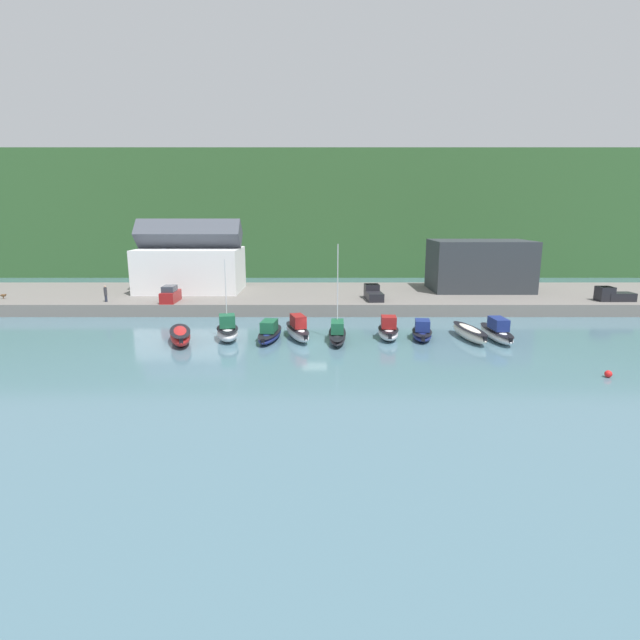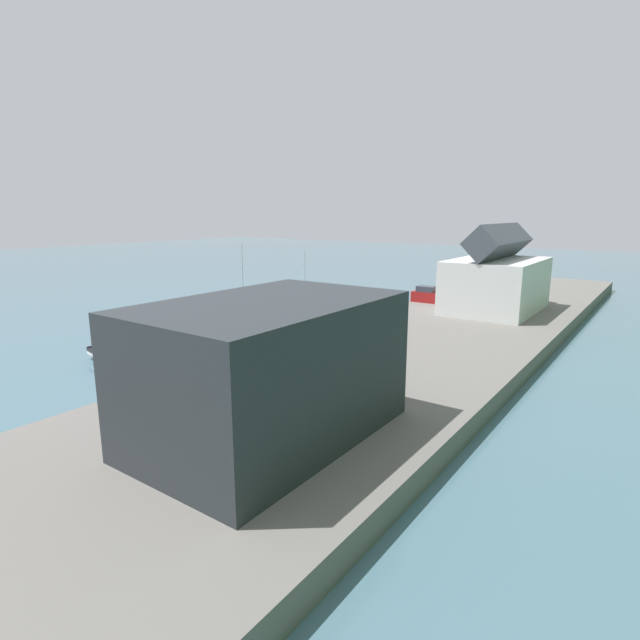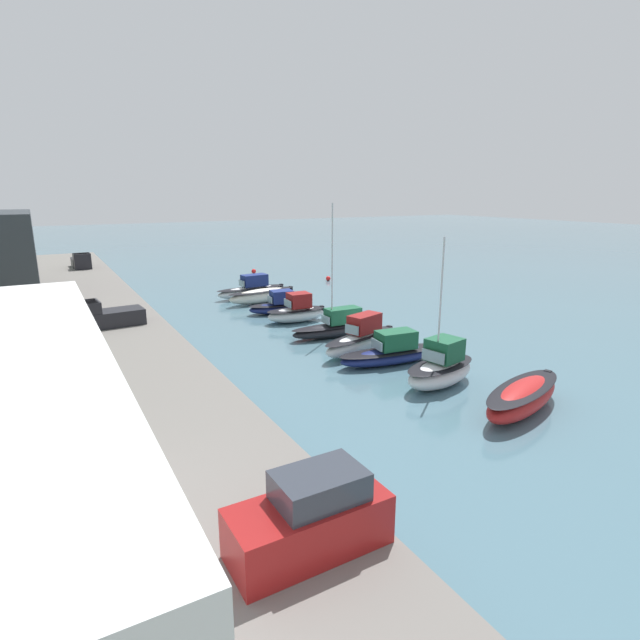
{
  "view_description": "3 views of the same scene",
  "coord_description": "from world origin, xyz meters",
  "px_view_note": "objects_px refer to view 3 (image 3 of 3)",
  "views": [
    {
      "loc": [
        0.54,
        -49.26,
        13.2
      ],
      "look_at": [
        0.31,
        4.8,
        1.37
      ],
      "focal_mm": 28.0,
      "sensor_mm": 36.0,
      "label": 1
    },
    {
      "loc": [
        43.28,
        41.8,
        13.41
      ],
      "look_at": [
        -2.58,
        8.94,
        1.23
      ],
      "focal_mm": 28.0,
      "sensor_mm": 36.0,
      "label": 2
    },
    {
      "loc": [
        -28.84,
        20.27,
        10.63
      ],
      "look_at": [
        0.83,
        3.49,
        1.9
      ],
      "focal_mm": 28.0,
      "sensor_mm": 36.0,
      "label": 3
    }
  ],
  "objects_px": {
    "moored_boat_6": "(280,305)",
    "pickup_truck_1": "(101,316)",
    "moored_boat_2": "(392,352)",
    "moored_boat_1": "(441,368)",
    "moored_boat_4": "(339,326)",
    "moored_boat_8": "(252,289)",
    "moored_boat_5": "(297,311)",
    "moored_boat_7": "(262,295)",
    "mooring_buoy_0": "(328,278)",
    "moored_boat_3": "(362,339)",
    "pickup_truck_0": "(81,261)",
    "mooring_buoy_1": "(254,271)",
    "moored_boat_0": "(523,397)",
    "parked_car_0": "(311,518)"
  },
  "relations": [
    {
      "from": "moored_boat_3",
      "to": "pickup_truck_1",
      "type": "xyz_separation_m",
      "value": [
        9.5,
        15.29,
        1.44
      ]
    },
    {
      "from": "moored_boat_0",
      "to": "moored_boat_6",
      "type": "bearing_deg",
      "value": -13.17
    },
    {
      "from": "moored_boat_4",
      "to": "parked_car_0",
      "type": "relative_size",
      "value": 2.36
    },
    {
      "from": "moored_boat_1",
      "to": "moored_boat_2",
      "type": "distance_m",
      "value": 4.42
    },
    {
      "from": "moored_boat_8",
      "to": "moored_boat_1",
      "type": "bearing_deg",
      "value": 177.15
    },
    {
      "from": "mooring_buoy_0",
      "to": "moored_boat_1",
      "type": "bearing_deg",
      "value": 160.0
    },
    {
      "from": "moored_boat_7",
      "to": "mooring_buoy_0",
      "type": "bearing_deg",
      "value": -65.98
    },
    {
      "from": "moored_boat_6",
      "to": "mooring_buoy_0",
      "type": "relative_size",
      "value": 10.01
    },
    {
      "from": "moored_boat_5",
      "to": "moored_boat_7",
      "type": "relative_size",
      "value": 0.7
    },
    {
      "from": "mooring_buoy_0",
      "to": "moored_boat_3",
      "type": "bearing_deg",
      "value": 154.18
    },
    {
      "from": "moored_boat_4",
      "to": "moored_boat_8",
      "type": "distance_m",
      "value": 16.67
    },
    {
      "from": "moored_boat_6",
      "to": "moored_boat_8",
      "type": "height_order",
      "value": "moored_boat_8"
    },
    {
      "from": "moored_boat_0",
      "to": "moored_boat_4",
      "type": "bearing_deg",
      "value": -14.01
    },
    {
      "from": "moored_boat_3",
      "to": "moored_boat_6",
      "type": "distance_m",
      "value": 13.13
    },
    {
      "from": "moored_boat_5",
      "to": "moored_boat_8",
      "type": "relative_size",
      "value": 0.69
    },
    {
      "from": "moored_boat_4",
      "to": "moored_boat_8",
      "type": "height_order",
      "value": "moored_boat_4"
    },
    {
      "from": "parked_car_0",
      "to": "pickup_truck_0",
      "type": "distance_m",
      "value": 58.13
    },
    {
      "from": "moored_boat_1",
      "to": "moored_boat_8",
      "type": "xyz_separation_m",
      "value": [
        28.13,
        0.04,
        -0.15
      ]
    },
    {
      "from": "pickup_truck_0",
      "to": "mooring_buoy_1",
      "type": "height_order",
      "value": "pickup_truck_0"
    },
    {
      "from": "mooring_buoy_0",
      "to": "moored_boat_2",
      "type": "bearing_deg",
      "value": 157.1
    },
    {
      "from": "moored_boat_5",
      "to": "moored_boat_7",
      "type": "height_order",
      "value": "moored_boat_5"
    },
    {
      "from": "moored_boat_2",
      "to": "mooring_buoy_1",
      "type": "xyz_separation_m",
      "value": [
        38.58,
        -6.24,
        -0.44
      ]
    },
    {
      "from": "moored_boat_2",
      "to": "moored_boat_4",
      "type": "bearing_deg",
      "value": 3.49
    },
    {
      "from": "moored_boat_1",
      "to": "moored_boat_3",
      "type": "distance_m",
      "value": 7.31
    },
    {
      "from": "moored_boat_7",
      "to": "mooring_buoy_0",
      "type": "xyz_separation_m",
      "value": [
        7.73,
        -12.13,
        -0.45
      ]
    },
    {
      "from": "moored_boat_5",
      "to": "moored_boat_8",
      "type": "bearing_deg",
      "value": 0.9
    },
    {
      "from": "moored_boat_0",
      "to": "moored_boat_5",
      "type": "relative_size",
      "value": 1.37
    },
    {
      "from": "moored_boat_2",
      "to": "moored_boat_1",
      "type": "bearing_deg",
      "value": -172.4
    },
    {
      "from": "moored_boat_4",
      "to": "pickup_truck_0",
      "type": "relative_size",
      "value": 2.08
    },
    {
      "from": "moored_boat_4",
      "to": "moored_boat_2",
      "type": "bearing_deg",
      "value": 178.79
    },
    {
      "from": "moored_boat_4",
      "to": "pickup_truck_1",
      "type": "distance_m",
      "value": 17.0
    },
    {
      "from": "moored_boat_4",
      "to": "pickup_truck_1",
      "type": "bearing_deg",
      "value": 73.63
    },
    {
      "from": "moored_boat_6",
      "to": "pickup_truck_1",
      "type": "bearing_deg",
      "value": 111.88
    },
    {
      "from": "moored_boat_1",
      "to": "moored_boat_5",
      "type": "bearing_deg",
      "value": -10.22
    },
    {
      "from": "moored_boat_7",
      "to": "moored_boat_5",
      "type": "bearing_deg",
      "value": 168.56
    },
    {
      "from": "pickup_truck_1",
      "to": "mooring_buoy_1",
      "type": "distance_m",
      "value": 34.21
    },
    {
      "from": "mooring_buoy_0",
      "to": "parked_car_0",
      "type": "bearing_deg",
      "value": 149.08
    },
    {
      "from": "moored_boat_4",
      "to": "moored_boat_5",
      "type": "distance_m",
      "value": 5.48
    },
    {
      "from": "moored_boat_5",
      "to": "moored_boat_6",
      "type": "xyz_separation_m",
      "value": [
        3.56,
        -0.04,
        -0.16
      ]
    },
    {
      "from": "mooring_buoy_1",
      "to": "moored_boat_4",
      "type": "bearing_deg",
      "value": 169.51
    },
    {
      "from": "moored_boat_4",
      "to": "pickup_truck_0",
      "type": "height_order",
      "value": "moored_boat_4"
    },
    {
      "from": "moored_boat_5",
      "to": "moored_boat_6",
      "type": "height_order",
      "value": "moored_boat_5"
    },
    {
      "from": "mooring_buoy_0",
      "to": "moored_boat_0",
      "type": "bearing_deg",
      "value": 163.89
    },
    {
      "from": "pickup_truck_0",
      "to": "moored_boat_6",
      "type": "bearing_deg",
      "value": 115.37
    },
    {
      "from": "moored_boat_5",
      "to": "mooring_buoy_0",
      "type": "distance_m",
      "value": 20.5
    },
    {
      "from": "moored_boat_1",
      "to": "pickup_truck_0",
      "type": "bearing_deg",
      "value": 4.6
    },
    {
      "from": "moored_boat_6",
      "to": "pickup_truck_0",
      "type": "xyz_separation_m",
      "value": [
        27.82,
        13.93,
        1.67
      ]
    },
    {
      "from": "moored_boat_0",
      "to": "moored_boat_4",
      "type": "relative_size",
      "value": 0.73
    },
    {
      "from": "moored_boat_0",
      "to": "parked_car_0",
      "type": "distance_m",
      "value": 15.83
    },
    {
      "from": "moored_boat_7",
      "to": "moored_boat_1",
      "type": "bearing_deg",
      "value": 171.74
    }
  ]
}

